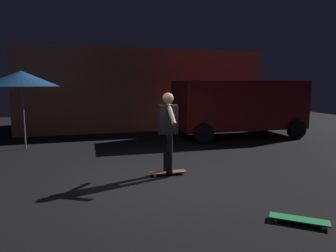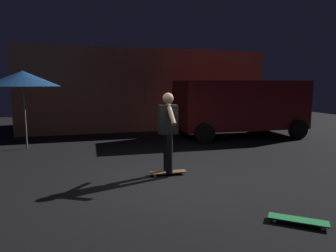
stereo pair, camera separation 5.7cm
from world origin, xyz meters
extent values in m
plane|color=black|center=(0.00, 0.00, 0.00)|extent=(28.00, 28.00, 0.00)
cube|color=#B76B4C|center=(1.24, 8.41, 1.66)|extent=(10.21, 4.03, 3.33)
cube|color=maroon|center=(4.06, 4.28, 1.18)|extent=(4.67, 2.08, 1.70)
cube|color=black|center=(6.34, 4.19, 1.53)|extent=(0.13, 1.75, 0.64)
cylinder|color=black|center=(5.84, 5.20, 0.33)|extent=(0.67, 0.25, 0.66)
cylinder|color=black|center=(5.77, 3.22, 0.33)|extent=(0.67, 0.25, 0.66)
cylinder|color=black|center=(2.35, 5.34, 0.33)|extent=(0.67, 0.25, 0.66)
cylinder|color=black|center=(2.27, 3.36, 0.33)|extent=(0.67, 0.25, 0.66)
cylinder|color=slate|center=(-3.12, 4.20, 1.10)|extent=(0.05, 0.05, 2.20)
cone|color=#1E4C8C|center=(-3.12, 4.20, 2.08)|extent=(2.10, 2.10, 0.45)
cube|color=olive|center=(0.16, 0.41, 0.06)|extent=(0.79, 0.23, 0.02)
sphere|color=silver|center=(0.46, 0.48, 0.03)|extent=(0.05, 0.05, 0.05)
sphere|color=silver|center=(0.46, 0.31, 0.03)|extent=(0.05, 0.05, 0.05)
sphere|color=silver|center=(-0.14, 0.50, 0.03)|extent=(0.05, 0.05, 0.05)
sphere|color=silver|center=(-0.14, 0.33, 0.03)|extent=(0.05, 0.05, 0.05)
cube|color=green|center=(1.22, -2.32, 0.06)|extent=(0.73, 0.65, 0.02)
sphere|color=silver|center=(0.93, -2.19, 0.03)|extent=(0.05, 0.05, 0.05)
sphere|color=silver|center=(1.04, -2.06, 0.03)|extent=(0.05, 0.05, 0.05)
sphere|color=silver|center=(1.39, -2.57, 0.03)|extent=(0.05, 0.05, 0.05)
sphere|color=silver|center=(1.50, -2.44, 0.03)|extent=(0.05, 0.05, 0.05)
cylinder|color=black|center=(0.16, 0.52, 0.48)|extent=(0.14, 0.14, 0.82)
cylinder|color=black|center=(0.16, 0.30, 0.48)|extent=(0.14, 0.14, 0.82)
cube|color=#262628|center=(0.16, 0.41, 1.19)|extent=(0.39, 0.23, 0.60)
sphere|color=tan|center=(0.16, 0.41, 1.62)|extent=(0.23, 0.23, 0.23)
cylinder|color=tan|center=(0.17, 0.63, 1.34)|extent=(0.11, 0.54, 0.46)
cylinder|color=tan|center=(0.15, 0.19, 1.34)|extent=(0.11, 0.54, 0.46)
camera|label=1|loc=(-1.71, -5.62, 1.92)|focal=32.77mm
camera|label=2|loc=(-1.65, -5.63, 1.92)|focal=32.77mm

